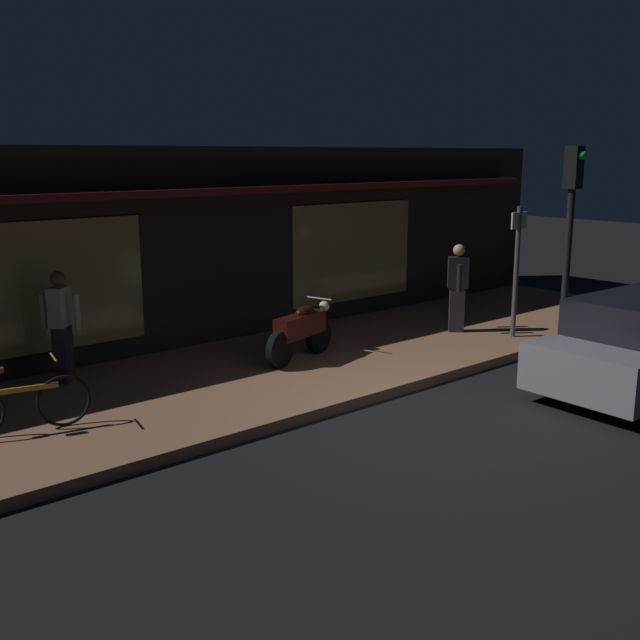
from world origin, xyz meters
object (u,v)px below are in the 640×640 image
object	(u,v)px
bicycle_parked	(20,405)
traffic_light_pole	(571,214)
motorcycle	(301,330)
person_photographer	(61,324)
person_bystander	(458,286)
sign_post	(517,264)

from	to	relation	value
bicycle_parked	traffic_light_pole	world-z (taller)	traffic_light_pole
motorcycle	bicycle_parked	distance (m)	4.70
motorcycle	bicycle_parked	bearing A→B (deg)	-175.42
bicycle_parked	person_photographer	xyz separation A→B (m)	(1.23, 1.71, 0.52)
person_photographer	traffic_light_pole	world-z (taller)	traffic_light_pole
person_bystander	sign_post	distance (m)	1.17
bicycle_parked	person_photographer	size ratio (longest dim) A/B	0.98
traffic_light_pole	person_photographer	bearing A→B (deg)	153.38
person_photographer	person_bystander	size ratio (longest dim) A/B	1.00
bicycle_parked	sign_post	xyz separation A→B (m)	(8.67, -0.96, 1.00)
bicycle_parked	person_photographer	bearing A→B (deg)	54.32
motorcycle	person_photographer	xyz separation A→B (m)	(-3.46, 1.34, 0.38)
motorcycle	sign_post	bearing A→B (deg)	-18.53
person_photographer	person_bystander	xyz separation A→B (m)	(6.97, -1.72, 0.00)
motorcycle	person_photographer	distance (m)	3.73
sign_post	person_photographer	bearing A→B (deg)	160.24
sign_post	bicycle_parked	bearing A→B (deg)	173.68
traffic_light_pole	motorcycle	bearing A→B (deg)	148.99
bicycle_parked	person_photographer	distance (m)	2.17
person_photographer	sign_post	distance (m)	7.92
bicycle_parked	traffic_light_pole	distance (m)	9.08
bicycle_parked	sign_post	world-z (taller)	sign_post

